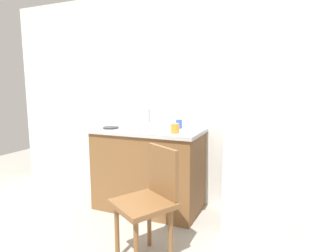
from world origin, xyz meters
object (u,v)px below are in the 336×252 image
object	(u,v)px
chair	(150,198)
hotplate	(111,128)
cup_orange	(175,128)
cup_blue	(179,124)
dish_tray	(138,126)
refrigerator	(259,149)

from	to	relation	value
chair	hotplate	bearing A→B (deg)	170.47
cup_orange	cup_blue	bearing A→B (deg)	103.00
cup_blue	dish_tray	bearing A→B (deg)	-158.08
chair	cup_blue	size ratio (longest dim) A/B	9.04
cup_orange	chair	bearing A→B (deg)	-85.96
cup_blue	chair	bearing A→B (deg)	-83.10
refrigerator	cup_orange	world-z (taller)	refrigerator
refrigerator	hotplate	world-z (taller)	refrigerator
dish_tray	hotplate	bearing A→B (deg)	-156.35
refrigerator	chair	bearing A→B (deg)	-130.79
chair	cup_orange	xyz separation A→B (m)	(-0.05, 0.67, 0.45)
cup_orange	hotplate	bearing A→B (deg)	178.44
chair	cup_orange	world-z (taller)	cup_orange
cup_orange	cup_blue	xyz separation A→B (m)	(-0.07, 0.31, 0.00)
refrigerator	dish_tray	xyz separation A→B (m)	(-1.27, -0.04, 0.16)
hotplate	cup_blue	xyz separation A→B (m)	(0.69, 0.29, 0.04)
refrigerator	cup_blue	distance (m)	0.88
hotplate	cup_orange	xyz separation A→B (m)	(0.76, -0.02, 0.04)
chair	cup_orange	distance (m)	0.81
chair	dish_tray	world-z (taller)	dish_tray
chair	cup_orange	size ratio (longest dim) A/B	9.45
chair	cup_blue	bearing A→B (deg)	127.93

